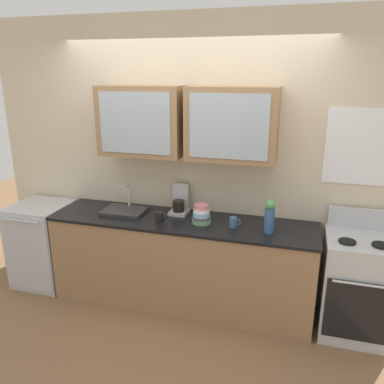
% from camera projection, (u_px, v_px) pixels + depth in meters
% --- Properties ---
extents(ground_plane, '(10.00, 10.00, 0.00)m').
position_uv_depth(ground_plane, '(182.00, 302.00, 3.88)').
color(ground_plane, brown).
extents(back_wall_unit, '(4.17, 0.43, 2.73)m').
position_uv_depth(back_wall_unit, '(191.00, 153.00, 3.73)').
color(back_wall_unit, beige).
rests_on(back_wall_unit, ground_plane).
extents(counter, '(2.50, 0.62, 0.88)m').
position_uv_depth(counter, '(182.00, 262.00, 3.75)').
color(counter, '#93704C').
rests_on(counter, ground_plane).
extents(stove_range, '(0.57, 0.60, 1.06)m').
position_uv_depth(stove_range, '(356.00, 286.00, 3.33)').
color(stove_range, silver).
rests_on(stove_range, ground_plane).
extents(sink_faucet, '(0.41, 0.31, 0.27)m').
position_uv_depth(sink_faucet, '(124.00, 210.00, 3.81)').
color(sink_faucet, '#2D2D30').
rests_on(sink_faucet, counter).
extents(bowl_stack, '(0.18, 0.18, 0.18)m').
position_uv_depth(bowl_stack, '(201.00, 215.00, 3.52)').
color(bowl_stack, '#669972').
rests_on(bowl_stack, counter).
extents(vase, '(0.09, 0.09, 0.29)m').
position_uv_depth(vase, '(270.00, 216.00, 3.30)').
color(vase, '#33598C').
rests_on(vase, counter).
extents(cup_near_sink, '(0.11, 0.08, 0.09)m').
position_uv_depth(cup_near_sink, '(160.00, 217.00, 3.58)').
color(cup_near_sink, black).
rests_on(cup_near_sink, counter).
extents(cup_near_bowls, '(0.10, 0.07, 0.09)m').
position_uv_depth(cup_near_bowls, '(233.00, 222.00, 3.44)').
color(cup_near_bowls, '#38608C').
rests_on(cup_near_bowls, counter).
extents(dishwasher, '(0.56, 0.61, 0.88)m').
position_uv_depth(dishwasher, '(44.00, 244.00, 4.16)').
color(dishwasher, silver).
rests_on(dishwasher, ground_plane).
extents(coffee_maker, '(0.17, 0.20, 0.29)m').
position_uv_depth(coffee_maker, '(180.00, 202.00, 3.77)').
color(coffee_maker, '#B7B7BC').
rests_on(coffee_maker, counter).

